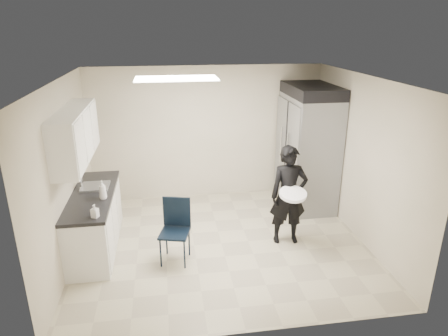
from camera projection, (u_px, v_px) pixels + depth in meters
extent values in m
plane|color=#B0A88A|center=(221.00, 243.00, 6.41)|extent=(4.50, 4.50, 0.00)
plane|color=silver|center=(221.00, 79.00, 5.53)|extent=(4.50, 4.50, 0.00)
plane|color=beige|center=(206.00, 133.00, 7.83)|extent=(4.50, 0.00, 4.50)
plane|color=beige|center=(64.00, 175.00, 5.65)|extent=(0.00, 4.00, 4.00)
plane|color=beige|center=(362.00, 160.00, 6.29)|extent=(0.00, 4.00, 4.00)
cube|color=white|center=(176.00, 78.00, 5.82)|extent=(1.20, 0.60, 0.02)
cube|color=silver|center=(95.00, 222.00, 6.18)|extent=(0.60, 1.90, 0.86)
cube|color=black|center=(92.00, 195.00, 6.02)|extent=(0.64, 1.95, 0.05)
cube|color=gray|center=(96.00, 190.00, 6.26)|extent=(0.42, 0.40, 0.14)
cylinder|color=silver|center=(81.00, 181.00, 6.18)|extent=(0.02, 0.02, 0.24)
cube|color=silver|center=(75.00, 135.00, 5.68)|extent=(0.35, 1.80, 0.75)
cube|color=black|center=(86.00, 130.00, 6.81)|extent=(0.22, 0.30, 0.35)
cube|color=yellow|center=(67.00, 178.00, 5.77)|extent=(0.00, 0.12, 0.07)
cube|color=yellow|center=(70.00, 176.00, 5.97)|extent=(0.00, 0.12, 0.07)
cube|color=gray|center=(308.00, 152.00, 7.50)|extent=(0.80, 1.35, 2.10)
cube|color=black|center=(312.00, 91.00, 7.11)|extent=(0.80, 1.35, 0.20)
cube|color=black|center=(175.00, 233.00, 5.79)|extent=(0.50, 0.50, 0.92)
imported|color=black|center=(289.00, 195.00, 6.23)|extent=(0.61, 0.43, 1.60)
cylinder|color=white|center=(293.00, 194.00, 5.95)|extent=(0.44, 0.44, 0.05)
imported|color=silver|center=(103.00, 190.00, 5.79)|extent=(0.13, 0.13, 0.28)
imported|color=silver|center=(95.00, 211.00, 5.25)|extent=(0.11, 0.11, 0.18)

